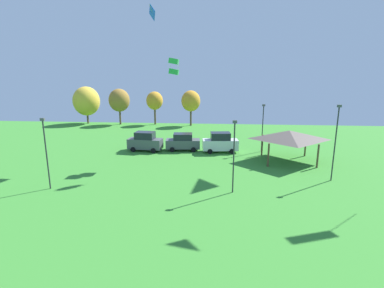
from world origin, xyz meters
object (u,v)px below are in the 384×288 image
parked_car_second_from_left (183,142)px  treeline_tree_3 (191,101)px  light_post_3 (336,139)px  light_post_0 (234,153)px  kite_flying_9 (152,12)px  parked_car_leftmost (145,142)px  parked_car_third_from_left (220,143)px  treeline_tree_1 (119,100)px  treeline_tree_0 (86,101)px  park_pavilion (289,135)px  light_post_1 (46,150)px  treeline_tree_2 (155,101)px  light_post_2 (263,125)px  kite_flying_8 (174,66)px

parked_car_second_from_left → treeline_tree_3: size_ratio=0.68×
light_post_3 → light_post_0: bearing=-158.7°
kite_flying_9 → parked_car_leftmost: (-1.83, 1.98, -15.28)m
parked_car_third_from_left → treeline_tree_1: 27.84m
parked_car_leftmost → treeline_tree_0: treeline_tree_0 is taller
park_pavilion → light_post_3: 6.85m
parked_car_leftmost → treeline_tree_3: bearing=83.7°
kite_flying_9 → parked_car_second_from_left: size_ratio=0.40×
parked_car_third_from_left → treeline_tree_0: (-26.28, 20.12, 3.21)m
light_post_3 → treeline_tree_1: size_ratio=1.04×
light_post_1 → treeline_tree_0: bearing=108.3°
parked_car_leftmost → treeline_tree_1: 22.28m
parked_car_second_from_left → light_post_3: (15.31, -10.10, 2.89)m
light_post_3 → treeline_tree_2: 37.61m
light_post_0 → treeline_tree_0: 43.10m
light_post_0 → light_post_3: 10.19m
park_pavilion → treeline_tree_0: bearing=145.4°
parked_car_leftmost → treeline_tree_0: (-16.54, 20.26, 3.23)m
treeline_tree_3 → kite_flying_9: bearing=-96.5°
park_pavilion → treeline_tree_3: (-13.21, 22.76, 1.61)m
parked_car_third_from_left → light_post_2: 5.80m
kite_flying_9 → light_post_2: bearing=11.9°
treeline_tree_1 → kite_flying_9: bearing=-62.1°
light_post_1 → light_post_3: size_ratio=0.88×
park_pavilion → light_post_2: 4.71m
parked_car_second_from_left → treeline_tree_0: treeline_tree_0 is taller
light_post_0 → treeline_tree_1: bearing=121.8°
light_post_2 → treeline_tree_1: treeline_tree_1 is taller
light_post_0 → treeline_tree_2: 36.08m
kite_flying_8 → light_post_2: bearing=22.0°
parked_car_second_from_left → light_post_2: 10.47m
light_post_3 → treeline_tree_0: 47.22m
park_pavilion → treeline_tree_2: bearing=130.9°
treeline_tree_0 → park_pavilion: bearing=-34.6°
treeline_tree_2 → light_post_1: bearing=-94.2°
kite_flying_9 → light_post_0: bearing=-51.5°
kite_flying_9 → park_pavilion: (15.66, -1.24, -13.43)m
kite_flying_9 → light_post_0: (8.87, -11.16, -12.99)m
treeline_tree_3 → treeline_tree_1: bearing=179.1°
parked_car_leftmost → treeline_tree_3: (4.28, 19.54, 3.47)m
light_post_1 → parked_car_leftmost: bearing=68.6°
kite_flying_8 → treeline_tree_2: bearing=106.9°
treeline_tree_3 → treeline_tree_0: bearing=178.0°
parked_car_third_from_left → light_post_1: light_post_1 is taller
kite_flying_8 → parked_car_third_from_left: 11.40m
kite_flying_8 → parked_car_third_from_left: kite_flying_8 is taller
parked_car_third_from_left → light_post_0: light_post_0 is taller
light_post_2 → treeline_tree_2: 26.49m
parked_car_second_from_left → treeline_tree_0: (-21.41, 19.59, 3.34)m
park_pavilion → light_post_0: size_ratio=1.08×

